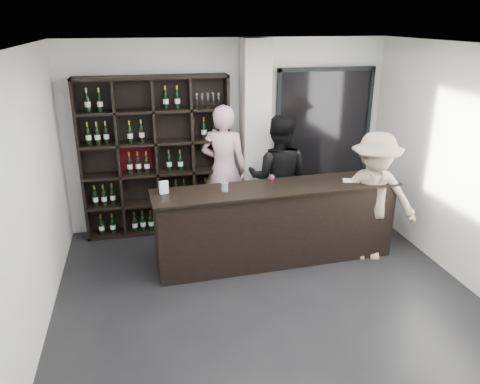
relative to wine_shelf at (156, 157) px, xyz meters
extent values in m
cube|color=black|center=(1.15, -2.57, -1.20)|extent=(5.00, 5.50, 0.01)
cube|color=silver|center=(1.50, -0.10, 0.25)|extent=(0.40, 0.40, 2.90)
cube|color=black|center=(2.70, 0.12, 0.20)|extent=(1.60, 0.08, 2.10)
cube|color=black|center=(2.70, 0.12, 0.20)|extent=(1.48, 0.02, 1.98)
cube|color=black|center=(1.50, -1.32, -0.67)|extent=(3.22, 0.60, 1.06)
cube|color=black|center=(1.50, -1.32, -0.13)|extent=(3.30, 0.68, 0.03)
imported|color=#FEC3CB|center=(1.00, -0.17, -0.21)|extent=(0.86, 0.73, 1.99)
imported|color=black|center=(1.74, -0.59, -0.26)|extent=(1.12, 1.01, 1.88)
imported|color=tan|center=(2.79, -1.52, -0.30)|extent=(1.31, 1.02, 1.79)
cylinder|color=silver|center=(0.79, -1.35, -0.06)|extent=(0.11, 0.11, 0.11)
cube|color=white|center=(2.49, -1.32, -0.10)|extent=(0.16, 0.16, 0.02)
cube|color=white|center=(0.03, -1.26, -0.03)|extent=(0.12, 0.08, 0.16)
camera|label=1|loc=(-0.21, -6.86, 1.96)|focal=35.00mm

